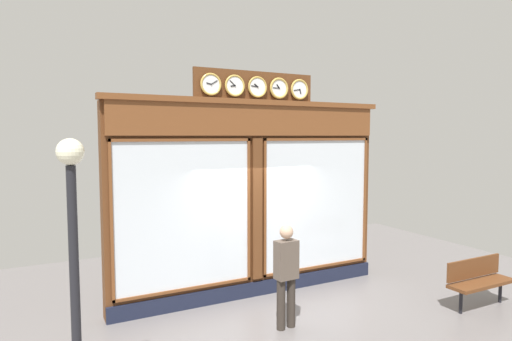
% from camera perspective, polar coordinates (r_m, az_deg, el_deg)
% --- Properties ---
extents(shop_facade, '(5.72, 0.42, 4.31)m').
position_cam_1_polar(shop_facade, '(8.44, -0.39, -3.43)').
color(shop_facade, '#5B3319').
rests_on(shop_facade, ground_plane).
extents(pedestrian, '(0.38, 0.25, 1.69)m').
position_cam_1_polar(pedestrian, '(7.16, 3.99, -13.12)').
color(pedestrian, '#312A24').
rests_on(pedestrian, ground_plane).
extents(street_lamp, '(0.28, 0.28, 3.08)m').
position_cam_1_polar(street_lamp, '(4.95, -22.89, -7.78)').
color(street_lamp, black).
rests_on(street_lamp, ground_plane).
extents(street_bench, '(1.40, 0.40, 0.87)m').
position_cam_1_polar(street_bench, '(9.07, 27.21, -12.50)').
color(street_bench, '#5B3319').
rests_on(street_bench, ground_plane).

